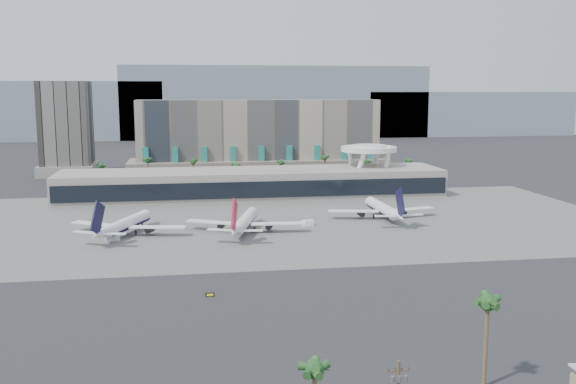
{
  "coord_description": "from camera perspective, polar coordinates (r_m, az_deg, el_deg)",
  "views": [
    {
      "loc": [
        -29.08,
        -172.88,
        47.52
      ],
      "look_at": [
        4.73,
        40.0,
        12.94
      ],
      "focal_mm": 40.0,
      "sensor_mm": 36.0,
      "label": 1
    }
  ],
  "objects": [
    {
      "name": "ground",
      "position": [
        181.64,
        0.51,
        -6.05
      ],
      "size": [
        900.0,
        900.0,
        0.0
      ],
      "primitive_type": "plane",
      "color": "#232326",
      "rests_on": "ground"
    },
    {
      "name": "apron_pad",
      "position": [
        234.59,
        -1.72,
        -2.57
      ],
      "size": [
        260.0,
        130.0,
        0.06
      ],
      "primitive_type": "cube",
      "color": "#5B5B59",
      "rests_on": "ground"
    },
    {
      "name": "mountain_ridge",
      "position": [
        645.64,
        -4.0,
        7.53
      ],
      "size": [
        680.0,
        60.0,
        70.0
      ],
      "color": "gray",
      "rests_on": "ground"
    },
    {
      "name": "hotel",
      "position": [
        350.83,
        -2.6,
        4.08
      ],
      "size": [
        140.0,
        30.0,
        42.0
      ],
      "color": "tan",
      "rests_on": "ground"
    },
    {
      "name": "office_tower",
      "position": [
        379.46,
        -19.08,
        4.9
      ],
      "size": [
        30.0,
        30.0,
        52.0
      ],
      "color": "black",
      "rests_on": "ground"
    },
    {
      "name": "terminal",
      "position": [
        287.16,
        -3.12,
        0.89
      ],
      "size": [
        170.0,
        32.5,
        14.5
      ],
      "color": "#AEA699",
      "rests_on": "ground"
    },
    {
      "name": "saucer_structure",
      "position": [
        302.27,
        7.18,
        3.52
      ],
      "size": [
        26.0,
        26.0,
        21.89
      ],
      "color": "white",
      "rests_on": "ground"
    },
    {
      "name": "palm_row",
      "position": [
        322.06,
        -2.54,
        2.5
      ],
      "size": [
        157.8,
        2.8,
        13.1
      ],
      "color": "brown",
      "rests_on": "ground"
    },
    {
      "name": "airliner_left",
      "position": [
        217.89,
        -14.26,
        -2.78
      ],
      "size": [
        38.66,
        39.89,
        14.52
      ],
      "rotation": [
        0.0,
        0.0,
        -0.38
      ],
      "color": "white",
      "rests_on": "ground"
    },
    {
      "name": "airliner_centre",
      "position": [
        215.72,
        -3.88,
        -2.63
      ],
      "size": [
        40.08,
        41.57,
        14.67
      ],
      "rotation": [
        0.0,
        0.0,
        -0.27
      ],
      "color": "white",
      "rests_on": "ground"
    },
    {
      "name": "airliner_right",
      "position": [
        240.54,
        8.44,
        -1.48
      ],
      "size": [
        41.17,
        42.38,
        14.63
      ],
      "rotation": [
        0.0,
        0.0,
        0.02
      ],
      "color": "white",
      "rests_on": "ground"
    },
    {
      "name": "service_vehicle_a",
      "position": [
        210.8,
        -15.34,
        -3.95
      ],
      "size": [
        4.7,
        3.11,
        2.11
      ],
      "primitive_type": "cube",
      "rotation": [
        0.0,
        0.0,
        0.25
      ],
      "color": "silver",
      "rests_on": "ground"
    },
    {
      "name": "service_vehicle_b",
      "position": [
        225.8,
        1.78,
        -2.78
      ],
      "size": [
        4.2,
        2.8,
        2.01
      ],
      "primitive_type": "cube",
      "rotation": [
        0.0,
        0.0,
        0.15
      ],
      "color": "white",
      "rests_on": "ground"
    },
    {
      "name": "taxiway_sign",
      "position": [
        151.52,
        -6.95,
        -9.05
      ],
      "size": [
        2.05,
        0.38,
        0.93
      ],
      "rotation": [
        0.0,
        0.0,
        0.03
      ],
      "color": "black",
      "rests_on": "ground"
    },
    {
      "name": "near_palm_a",
      "position": [
        95.39,
        2.38,
        -16.24
      ],
      "size": [
        6.0,
        6.0,
        9.47
      ],
      "color": "brown",
      "rests_on": "ground"
    },
    {
      "name": "near_palm_b",
      "position": [
        108.15,
        17.3,
        -10.12
      ],
      "size": [
        6.0,
        6.0,
        15.57
      ],
      "color": "brown",
      "rests_on": "ground"
    }
  ]
}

